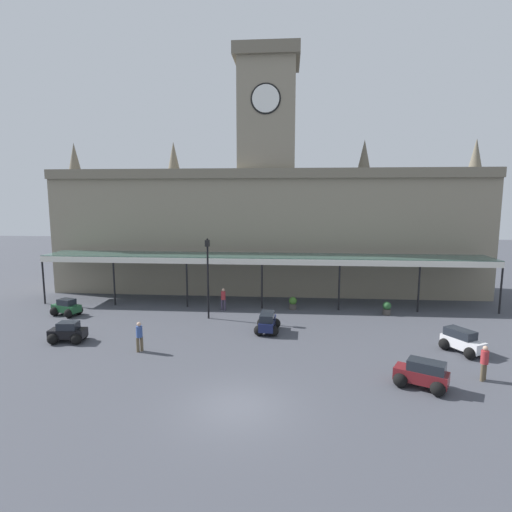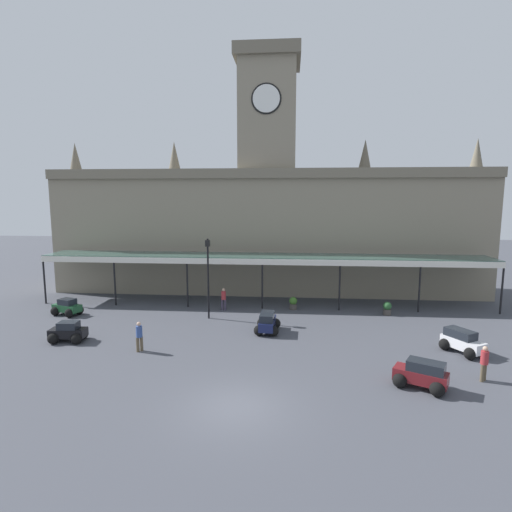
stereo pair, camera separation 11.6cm
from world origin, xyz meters
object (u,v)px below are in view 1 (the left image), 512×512
object	(u,v)px
car_navy_estate	(267,323)
pedestrian_crossing_forecourt	(139,336)
car_white_estate	(462,343)
victorian_lamppost	(208,270)
car_green_sedan	(67,308)
car_maroon_estate	(422,376)
planter_by_canopy	(387,308)
pedestrian_near_entrance	(484,362)
car_black_sedan	(68,333)
planter_forecourt_centre	(293,303)
pedestrian_beside_cars	(223,298)

from	to	relation	value
car_navy_estate	pedestrian_crossing_forecourt	distance (m)	7.84
car_white_estate	victorian_lamppost	bearing A→B (deg)	161.05
car_green_sedan	car_maroon_estate	world-z (taller)	car_maroon_estate
car_navy_estate	car_white_estate	world-z (taller)	same
planter_by_canopy	victorian_lamppost	bearing A→B (deg)	-171.33
planter_by_canopy	car_maroon_estate	bearing A→B (deg)	-95.65
pedestrian_crossing_forecourt	pedestrian_near_entrance	size ratio (longest dim) A/B	1.00
car_white_estate	planter_by_canopy	bearing A→B (deg)	108.52
pedestrian_near_entrance	planter_by_canopy	distance (m)	10.77
car_black_sedan	victorian_lamppost	xyz separation A→B (m)	(7.31, 5.28, 2.96)
victorian_lamppost	car_white_estate	bearing A→B (deg)	-18.95
car_navy_estate	pedestrian_near_entrance	xyz separation A→B (m)	(10.32, -6.06, 0.34)
planter_by_canopy	car_green_sedan	bearing A→B (deg)	-175.05
car_maroon_estate	car_navy_estate	bearing A→B (deg)	135.85
car_maroon_estate	pedestrian_near_entrance	world-z (taller)	pedestrian_near_entrance
car_green_sedan	planter_by_canopy	distance (m)	23.09
victorian_lamppost	planter_by_canopy	xyz separation A→B (m)	(12.66, 1.93, -2.97)
pedestrian_crossing_forecourt	planter_by_canopy	bearing A→B (deg)	28.86
car_black_sedan	pedestrian_crossing_forecourt	world-z (taller)	pedestrian_crossing_forecourt
car_white_estate	planter_forecourt_centre	size ratio (longest dim) A/B	2.53
victorian_lamppost	pedestrian_beside_cars	bearing A→B (deg)	72.16
car_maroon_estate	planter_by_canopy	distance (m)	11.61
pedestrian_beside_cars	pedestrian_near_entrance	size ratio (longest dim) A/B	1.00
pedestrian_beside_cars	planter_by_canopy	world-z (taller)	pedestrian_beside_cars
car_maroon_estate	planter_forecourt_centre	size ratio (longest dim) A/B	2.53
car_maroon_estate	pedestrian_beside_cars	size ratio (longest dim) A/B	1.46
pedestrian_crossing_forecourt	car_maroon_estate	bearing A→B (deg)	-12.72
car_black_sedan	car_green_sedan	size ratio (longest dim) A/B	0.95
car_navy_estate	car_black_sedan	distance (m)	11.89
car_black_sedan	car_white_estate	distance (m)	22.34
car_black_sedan	planter_forecourt_centre	distance (m)	15.50
planter_by_canopy	pedestrian_near_entrance	bearing A→B (deg)	-79.68
pedestrian_near_entrance	planter_forecourt_centre	distance (m)	14.39
pedestrian_crossing_forecourt	pedestrian_near_entrance	xyz separation A→B (m)	(17.13, -2.20, 0.00)
car_black_sedan	planter_forecourt_centre	xyz separation A→B (m)	(13.21, 8.09, -0.01)
car_navy_estate	pedestrian_crossing_forecourt	world-z (taller)	pedestrian_crossing_forecourt
car_black_sedan	pedestrian_crossing_forecourt	size ratio (longest dim) A/B	1.26
car_navy_estate	car_green_sedan	world-z (taller)	car_navy_estate
car_green_sedan	victorian_lamppost	world-z (taller)	victorian_lamppost
pedestrian_beside_cars	car_maroon_estate	bearing A→B (deg)	-47.46
pedestrian_beside_cars	car_white_estate	bearing A→B (deg)	-27.09
victorian_lamppost	planter_by_canopy	world-z (taller)	victorian_lamppost
car_green_sedan	pedestrian_crossing_forecourt	distance (m)	10.09
car_maroon_estate	pedestrian_beside_cars	world-z (taller)	pedestrian_beside_cars
car_green_sedan	pedestrian_beside_cars	xyz separation A→B (m)	(11.04, 2.23, 0.41)
car_black_sedan	planter_by_canopy	size ratio (longest dim) A/B	2.19
car_navy_estate	pedestrian_near_entrance	bearing A→B (deg)	-30.44
car_navy_estate	pedestrian_beside_cars	xyz separation A→B (m)	(-3.57, 4.76, 0.34)
car_white_estate	victorian_lamppost	world-z (taller)	victorian_lamppost
pedestrian_crossing_forecourt	planter_forecourt_centre	size ratio (longest dim) A/B	1.74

